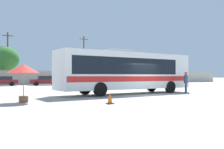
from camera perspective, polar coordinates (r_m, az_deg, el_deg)
ground_plane at (r=28.63m, az=-3.38°, el=-3.31°), size 300.00×300.00×0.00m
perimeter_wall at (r=45.47m, az=-12.77°, el=-0.67°), size 80.00×0.30×2.38m
coach_bus_white_red at (r=21.00m, az=3.19°, el=0.89°), size 12.35×3.57×3.63m
attendant_by_bus_door at (r=22.87m, az=16.40°, el=-1.46°), size 0.51×0.51×1.82m
vendor_umbrella_near_gate_red at (r=15.17m, az=-19.42°, el=1.02°), size 1.84×1.84×2.18m
parked_car_second_maroon at (r=40.64m, az=-23.72°, el=-1.31°), size 4.64×2.11×1.43m
parked_car_third_maroon at (r=40.94m, az=-14.84°, el=-1.28°), size 4.64×2.20×1.49m
parked_car_rightmost_red at (r=42.78m, az=-7.29°, el=-1.27°), size 4.08×2.04×1.45m
utility_pole_near at (r=47.80m, az=-22.56°, el=3.64°), size 1.80×0.35×9.15m
utility_pole_far at (r=51.10m, az=-6.40°, el=3.57°), size 1.80×0.35×9.49m
roadside_tree_midleft at (r=47.20m, az=-23.29°, el=3.26°), size 5.06×5.06×6.56m
traffic_cone_on_apron at (r=13.55m, az=-0.47°, el=-5.38°), size 0.36×0.36×0.64m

